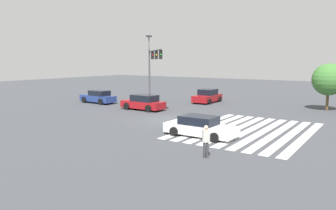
# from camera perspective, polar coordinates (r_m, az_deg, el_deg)

# --- Properties ---
(ground_plane) EXTENTS (121.52, 121.52, 0.00)m
(ground_plane) POSITION_cam_1_polar(r_m,az_deg,el_deg) (27.60, 0.00, -2.71)
(ground_plane) COLOR #3D3F44
(crosswalk_markings) EXTENTS (11.41, 8.20, 0.01)m
(crosswalk_markings) POSITION_cam_1_polar(r_m,az_deg,el_deg) (24.45, 13.91, -4.32)
(crosswalk_markings) COLOR silver
(crosswalk_markings) RESTS_ON ground_plane
(traffic_signal_mast) EXTENTS (5.81, 5.81, 6.27)m
(traffic_signal_mast) POSITION_cam_1_polar(r_m,az_deg,el_deg) (35.32, -2.62, 7.31)
(traffic_signal_mast) COLOR #47474C
(traffic_signal_mast) RESTS_ON ground_plane
(car_0) EXTENTS (2.13, 4.80, 1.50)m
(car_0) POSITION_cam_1_polar(r_m,az_deg,el_deg) (39.46, -12.06, 1.36)
(car_0) COLOR navy
(car_0) RESTS_ON ground_plane
(car_1) EXTENTS (4.52, 2.24, 1.60)m
(car_1) POSITION_cam_1_polar(r_m,az_deg,el_deg) (39.42, 6.88, 1.51)
(car_1) COLOR maroon
(car_1) RESTS_ON ground_plane
(car_2) EXTENTS (2.10, 4.62, 1.55)m
(car_2) POSITION_cam_1_polar(r_m,az_deg,el_deg) (33.42, -4.31, 0.42)
(car_2) COLOR maroon
(car_2) RESTS_ON ground_plane
(car_3) EXTENTS (2.17, 4.90, 1.37)m
(car_3) POSITION_cam_1_polar(r_m,az_deg,el_deg) (21.97, 5.60, -3.80)
(car_3) COLOR silver
(car_3) RESTS_ON ground_plane
(pedestrian) EXTENTS (0.41, 0.41, 1.72)m
(pedestrian) POSITION_cam_1_polar(r_m,az_deg,el_deg) (17.17, 6.62, -6.02)
(pedestrian) COLOR #38383D
(pedestrian) RESTS_ON ground_plane
(street_light_pole_a) EXTENTS (0.80, 0.36, 8.07)m
(street_light_pole_a) POSITION_cam_1_polar(r_m,az_deg,el_deg) (41.47, -3.32, 7.54)
(street_light_pole_a) COLOR slate
(street_light_pole_a) RESTS_ON ground_plane
(tree_corner_a) EXTENTS (3.21, 3.21, 4.73)m
(tree_corner_a) POSITION_cam_1_polar(r_m,az_deg,el_deg) (36.43, 26.19, 4.01)
(tree_corner_a) COLOR brown
(tree_corner_a) RESTS_ON ground_plane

